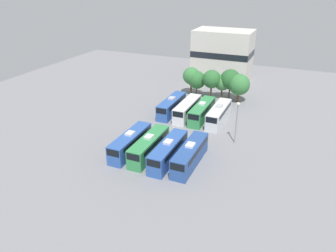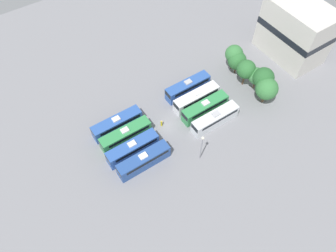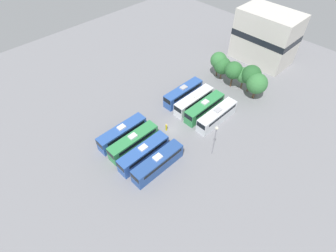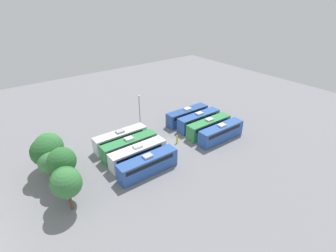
{
  "view_description": "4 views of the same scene",
  "coord_description": "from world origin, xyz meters",
  "views": [
    {
      "loc": [
        19.6,
        -50.96,
        27.24
      ],
      "look_at": [
        -1.4,
        -1.91,
        2.41
      ],
      "focal_mm": 35.0,
      "sensor_mm": 36.0,
      "label": 1
    },
    {
      "loc": [
        33.66,
        -22.13,
        57.16
      ],
      "look_at": [
        1.26,
        -0.54,
        1.89
      ],
      "focal_mm": 35.0,
      "sensor_mm": 36.0,
      "label": 2
    },
    {
      "loc": [
        26.97,
        -27.45,
        41.19
      ],
      "look_at": [
        0.39,
        -1.44,
        2.44
      ],
      "focal_mm": 28.0,
      "sensor_mm": 36.0,
      "label": 3
    },
    {
      "loc": [
        -36.21,
        28.54,
        28.07
      ],
      "look_at": [
        1.8,
        -0.48,
        3.02
      ],
      "focal_mm": 28.0,
      "sensor_mm": 36.0,
      "label": 4
    }
  ],
  "objects": [
    {
      "name": "bus_5",
      "position": [
        -1.64,
        8.95,
        1.78
      ],
      "size": [
        2.55,
        10.9,
        3.59
      ],
      "color": "silver",
      "rests_on": "ground_plane"
    },
    {
      "name": "tree_2",
      "position": [
        -0.22,
        21.45,
        4.79
      ],
      "size": [
        4.31,
        4.31,
        6.97
      ],
      "color": "brown",
      "rests_on": "ground_plane"
    },
    {
      "name": "bus_0",
      "position": [
        -5.19,
        -8.97,
        1.78
      ],
      "size": [
        2.55,
        10.9,
        3.59
      ],
      "color": "#2D56A8",
      "rests_on": "ground_plane"
    },
    {
      "name": "depot_building",
      "position": [
        -2.04,
        37.92,
        6.91
      ],
      "size": [
        15.56,
        9.94,
        13.68
      ],
      "color": "beige",
      "rests_on": "ground_plane"
    },
    {
      "name": "bus_1",
      "position": [
        -1.76,
        -8.85,
        1.78
      ],
      "size": [
        2.55,
        10.9,
        3.59
      ],
      "color": "#338C4C",
      "rests_on": "ground_plane"
    },
    {
      "name": "light_pole",
      "position": [
        10.2,
        1.12,
        5.2
      ],
      "size": [
        0.6,
        0.6,
        7.65
      ],
      "color": "gray",
      "rests_on": "ground_plane"
    },
    {
      "name": "tree_5",
      "position": [
        6.27,
        21.73,
        4.18
      ],
      "size": [
        4.9,
        4.9,
        6.65
      ],
      "color": "brown",
      "rests_on": "ground_plane"
    },
    {
      "name": "bus_2",
      "position": [
        1.81,
        -9.27,
        1.78
      ],
      "size": [
        2.55,
        10.9,
        3.59
      ],
      "color": "#2D56A8",
      "rests_on": "ground_plane"
    },
    {
      "name": "worker_person",
      "position": [
        -0.69,
        -0.89,
        0.86
      ],
      "size": [
        0.36,
        0.36,
        1.84
      ],
      "color": "gold",
      "rests_on": "ground_plane"
    },
    {
      "name": "tree_1",
      "position": [
        -4.15,
        22.36,
        3.86
      ],
      "size": [
        4.35,
        4.35,
        6.05
      ],
      "color": "brown",
      "rests_on": "ground_plane"
    },
    {
      "name": "bus_7",
      "position": [
        5.12,
        8.84,
        1.78
      ],
      "size": [
        2.55,
        10.9,
        3.59
      ],
      "color": "silver",
      "rests_on": "ground_plane"
    },
    {
      "name": "bus_3",
      "position": [
        5.32,
        -8.85,
        1.78
      ],
      "size": [
        2.55,
        10.9,
        3.59
      ],
      "color": "#284C93",
      "rests_on": "ground_plane"
    },
    {
      "name": "tree_3",
      "position": [
        2.07,
        22.7,
        3.92
      ],
      "size": [
        3.85,
        3.85,
        5.86
      ],
      "color": "brown",
      "rests_on": "ground_plane"
    },
    {
      "name": "tree_4",
      "position": [
        3.91,
        22.75,
        4.86
      ],
      "size": [
        4.74,
        4.74,
        7.24
      ],
      "color": "brown",
      "rests_on": "ground_plane"
    },
    {
      "name": "tree_0",
      "position": [
        -5.68,
        22.58,
        4.65
      ],
      "size": [
        4.2,
        4.2,
        6.77
      ],
      "color": "brown",
      "rests_on": "ground_plane"
    },
    {
      "name": "ground_plane",
      "position": [
        0.0,
        0.0,
        0.0
      ],
      "size": [
        115.72,
        115.72,
        0.0
      ],
      "primitive_type": "plane",
      "color": "gray"
    },
    {
      "name": "bus_6",
      "position": [
        1.58,
        8.86,
        1.78
      ],
      "size": [
        2.55,
        10.9,
        3.59
      ],
      "color": "#338C4C",
      "rests_on": "ground_plane"
    },
    {
      "name": "bus_4",
      "position": [
        -5.32,
        9.26,
        1.78
      ],
      "size": [
        2.55,
        10.9,
        3.59
      ],
      "color": "#2D56A8",
      "rests_on": "ground_plane"
    }
  ]
}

